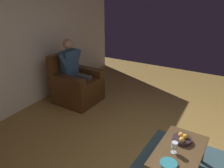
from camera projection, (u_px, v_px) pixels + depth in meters
name	position (u px, v px, depth m)	size (l,w,h in m)	color
ground_plane	(189.00, 164.00, 3.05)	(7.58, 7.58, 0.00)	olive
wall_back	(13.00, 42.00, 3.97)	(6.13, 0.06, 2.61)	beige
armchair	(76.00, 86.00, 4.63)	(0.82, 0.85, 1.00)	#452710
person_seated	(74.00, 70.00, 4.50)	(0.62, 0.60, 1.29)	#2E4C6D
coffee_table	(179.00, 154.00, 2.75)	(0.95, 0.57, 0.39)	brown
wine_glass_near	(175.00, 146.00, 2.65)	(0.07, 0.07, 0.15)	silver
fruit_bowl	(182.00, 139.00, 2.87)	(0.24, 0.24, 0.11)	#2E2126
decorative_dish	(169.00, 164.00, 2.50)	(0.19, 0.19, 0.02)	teal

